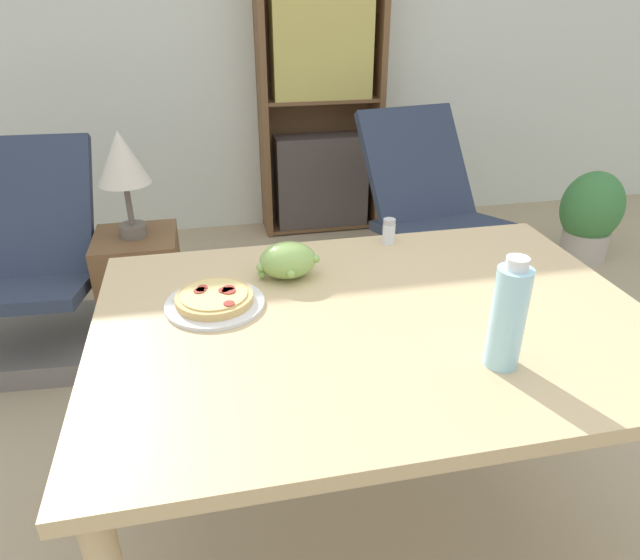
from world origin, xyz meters
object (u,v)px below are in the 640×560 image
Objects in this scene: drink_bottle at (508,316)px; bookshelf at (321,111)px; potted_plant_floor at (590,215)px; table_lamp at (122,163)px; lounge_chair_near at (29,291)px; lounge_chair_far at (428,231)px; grape_bunch at (287,260)px; side_table at (143,291)px; pizza_on_plate at (215,300)px; salt_shaker at (389,231)px.

drink_bottle is 0.15× the size of bookshelf.
table_lamp is at bearing -171.14° from potted_plant_floor.
lounge_chair_near is 1.95m from lounge_chair_far.
lounge_chair_far is (0.95, 1.29, -0.52)m from grape_bunch.
bookshelf reaches higher than lounge_chair_far.
drink_bottle is 2.66m from bookshelf.
bookshelf reaches higher than drink_bottle.
bookshelf reaches higher than potted_plant_floor.
side_table is at bearing 117.92° from grape_bunch.
side_table is 0.98× the size of potted_plant_floor.
pizza_on_plate is 0.24m from grape_bunch.
grape_bunch is at bearing -155.02° from salt_shaker.
salt_shaker reaches higher than potted_plant_floor.
grape_bunch is 1.22m from side_table.
potted_plant_floor is at bearing 34.30° from grape_bunch.
potted_plant_floor is (2.96, 0.34, -0.01)m from lounge_chair_near.
lounge_chair_far is at bearing 71.91° from drink_bottle.
drink_bottle is 0.65m from salt_shaker.
potted_plant_floor reaches higher than side_table.
salt_shaker is 1.65m from lounge_chair_near.
drink_bottle is 0.55× the size of table_lamp.
grape_bunch is 1.09m from table_lamp.
table_lamp reaches higher than side_table.
lounge_chair_near is at bearing 147.08° from salt_shaker.
bookshelf is at bearing 104.86° from lounge_chair_far.
potted_plant_floor is at bearing 9.98° from lounge_chair_near.
grape_bunch is 0.10× the size of bookshelf.
potted_plant_floor is (2.17, 1.47, -0.50)m from pizza_on_plate.
bookshelf is 1.71m from potted_plant_floor.
side_table is at bearing 121.31° from drink_bottle.
bookshelf is (1.53, 1.16, 0.48)m from lounge_chair_near.
side_table is at bearing -131.21° from bookshelf.
lounge_chair_far reaches higher than salt_shaker.
pizza_on_plate reaches higher than potted_plant_floor.
bookshelf is 3.13× the size of potted_plant_floor.
bookshelf is 1.68m from side_table.
table_lamp reaches higher than lounge_chair_near.
lounge_chair_far reaches higher than grape_bunch.
pizza_on_plate is 2.67m from potted_plant_floor.
lounge_chair_near reaches higher than pizza_on_plate.
grape_bunch reaches higher than pizza_on_plate.
potted_plant_floor is (2.48, 0.39, 0.01)m from side_table.
lounge_chair_far reaches higher than potted_plant_floor.
grape_bunch is at bearing 127.34° from drink_bottle.
drink_bottle is (0.57, -0.37, 0.10)m from pizza_on_plate.
table_lamp is (-0.88, 1.45, -0.04)m from drink_bottle.
drink_bottle reaches higher than lounge_chair_near.
drink_bottle reaches higher than lounge_chair_far.
lounge_chair_near is 1.65× the size of potted_plant_floor.
bookshelf is at bearing 48.79° from side_table.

